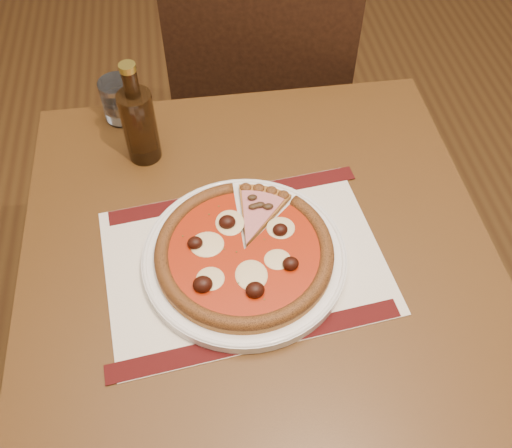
{
  "coord_description": "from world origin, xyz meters",
  "views": [
    {
      "loc": [
        -0.86,
        -0.89,
        1.54
      ],
      "look_at": [
        -0.77,
        -0.31,
        0.78
      ],
      "focal_mm": 40.0,
      "sensor_mm": 36.0,
      "label": 1
    }
  ],
  "objects_px": {
    "water_glass": "(120,100)",
    "pizza": "(244,251)",
    "table": "(258,276)",
    "bottle": "(139,123)",
    "plate": "(244,258)",
    "chair_far": "(264,101)"
  },
  "relations": [
    {
      "from": "chair_far",
      "to": "water_glass",
      "type": "height_order",
      "value": "chair_far"
    },
    {
      "from": "table",
      "to": "plate",
      "type": "height_order",
      "value": "plate"
    },
    {
      "from": "table",
      "to": "chair_far",
      "type": "distance_m",
      "value": 0.65
    },
    {
      "from": "water_glass",
      "to": "plate",
      "type": "bearing_deg",
      "value": -62.96
    },
    {
      "from": "water_glass",
      "to": "pizza",
      "type": "bearing_deg",
      "value": -62.98
    },
    {
      "from": "pizza",
      "to": "water_glass",
      "type": "bearing_deg",
      "value": 117.02
    },
    {
      "from": "plate",
      "to": "pizza",
      "type": "xyz_separation_m",
      "value": [
        -0.0,
        -0.0,
        0.02
      ]
    },
    {
      "from": "plate",
      "to": "water_glass",
      "type": "xyz_separation_m",
      "value": [
        -0.2,
        0.39,
        0.03
      ]
    },
    {
      "from": "plate",
      "to": "table",
      "type": "bearing_deg",
      "value": 50.77
    },
    {
      "from": "table",
      "to": "water_glass",
      "type": "xyz_separation_m",
      "value": [
        -0.23,
        0.36,
        0.15
      ]
    },
    {
      "from": "bottle",
      "to": "plate",
      "type": "bearing_deg",
      "value": -60.16
    },
    {
      "from": "table",
      "to": "plate",
      "type": "xyz_separation_m",
      "value": [
        -0.03,
        -0.03,
        0.11
      ]
    },
    {
      "from": "bottle",
      "to": "table",
      "type": "bearing_deg",
      "value": -52.7
    },
    {
      "from": "table",
      "to": "bottle",
      "type": "bearing_deg",
      "value": 127.3
    },
    {
      "from": "chair_far",
      "to": "plate",
      "type": "height_order",
      "value": "chair_far"
    },
    {
      "from": "pizza",
      "to": "table",
      "type": "bearing_deg",
      "value": 50.92
    },
    {
      "from": "plate",
      "to": "bottle",
      "type": "relative_size",
      "value": 1.61
    },
    {
      "from": "water_glass",
      "to": "bottle",
      "type": "bearing_deg",
      "value": -70.02
    },
    {
      "from": "table",
      "to": "bottle",
      "type": "distance_m",
      "value": 0.36
    },
    {
      "from": "plate",
      "to": "water_glass",
      "type": "distance_m",
      "value": 0.44
    },
    {
      "from": "chair_far",
      "to": "plate",
      "type": "bearing_deg",
      "value": 94.3
    },
    {
      "from": "pizza",
      "to": "water_glass",
      "type": "relative_size",
      "value": 3.35
    }
  ]
}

